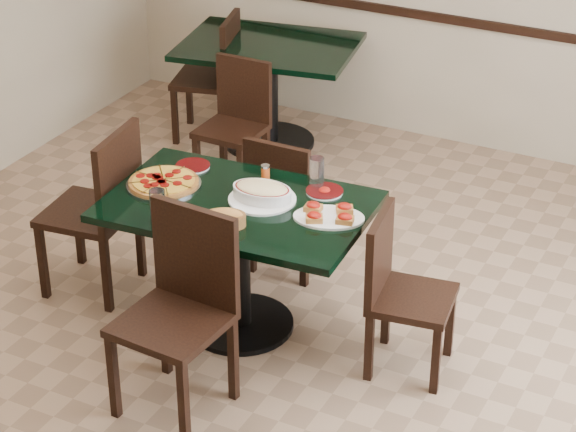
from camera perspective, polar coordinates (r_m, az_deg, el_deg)
The scene contains 21 objects.
floor at distance 5.99m, azimuth -1.32°, elevation -5.94°, with size 5.50×5.50×0.00m, color #85674C.
room_shell at distance 6.59m, azimuth 13.83°, elevation 8.04°, with size 5.50×5.50×5.50m.
main_table at distance 5.75m, azimuth -2.52°, elevation -0.92°, with size 1.37×0.94×0.75m.
back_table at distance 7.84m, azimuth -0.98°, elevation 7.19°, with size 1.31×1.05×0.75m.
chair_far at distance 6.28m, azimuth -0.14°, elevation 0.90°, with size 0.40×0.40×0.85m.
chair_near at distance 5.25m, azimuth -5.38°, elevation -4.23°, with size 0.50×0.50×0.99m.
chair_right at distance 5.53m, azimuth 5.60°, elevation -3.52°, with size 0.45×0.45×0.84m.
chair_left at distance 6.16m, azimuth -9.42°, elevation 0.68°, with size 0.51×0.51×0.98m.
back_chair_near at distance 7.32m, azimuth -2.61°, elevation 5.05°, with size 0.40×0.40×0.84m.
back_chair_left at distance 7.97m, azimuth -3.65°, elevation 7.38°, with size 0.52×0.52×0.91m.
pepperoni_pizza at distance 5.85m, azimuth -6.33°, elevation 1.71°, with size 0.39×0.39×0.04m.
lasagna_casserole at distance 5.65m, azimuth -1.32°, elevation 1.21°, with size 0.35×0.35×0.09m.
bread_basket at distance 5.44m, azimuth -3.23°, elevation -0.10°, with size 0.25×0.21×0.09m.
bruschetta_platter at distance 5.50m, azimuth 2.09°, elevation 0.07°, with size 0.41×0.35×0.05m.
side_plate_near at distance 5.45m, azimuth -5.68°, elevation -0.50°, with size 0.20×0.20×0.02m.
side_plate_far_r at distance 5.75m, azimuth 1.87°, elevation 1.27°, with size 0.19×0.19×0.03m.
side_plate_far_l at distance 6.03m, azimuth -4.86°, elevation 2.55°, with size 0.19×0.19×0.02m.
napkin_setting at distance 5.47m, azimuth -4.71°, elevation -0.44°, with size 0.21×0.21×0.01m.
water_glass_a at distance 5.77m, azimuth 1.47°, elevation 2.22°, with size 0.08×0.08×0.16m, color silver.
water_glass_b at distance 5.48m, azimuth -6.64°, elevation 0.51°, with size 0.08×0.08×0.17m, color silver.
pepper_shaker at distance 5.87m, azimuth -1.16°, elevation 2.26°, with size 0.05×0.05×0.08m.
Camera 1 is at (2.36, -4.32, 3.42)m, focal length 70.00 mm.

